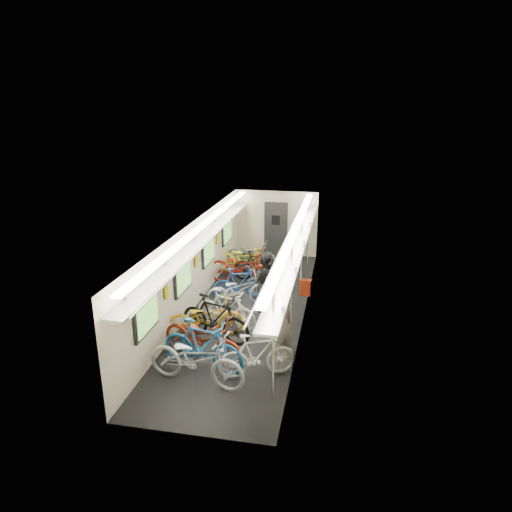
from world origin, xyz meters
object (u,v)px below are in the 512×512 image
at_px(bicycle_0, 196,359).
at_px(passenger_near, 281,324).
at_px(passenger_mid, 265,282).
at_px(bicycle_1, 203,346).
at_px(backpack, 306,287).

bearing_deg(bicycle_0, passenger_near, -39.61).
bearing_deg(passenger_mid, bicycle_1, 81.04).
xyz_separation_m(bicycle_0, backpack, (1.93, 2.35, 0.73)).
relative_size(bicycle_0, backpack, 5.54).
bearing_deg(passenger_near, passenger_mid, -112.45).
bearing_deg(bicycle_0, backpack, -28.72).
bearing_deg(passenger_near, backpack, -151.24).
bearing_deg(passenger_mid, passenger_near, 113.10).
bearing_deg(backpack, passenger_near, -99.86).
relative_size(passenger_near, backpack, 4.41).
relative_size(bicycle_0, bicycle_1, 1.11).
bearing_deg(passenger_mid, backpack, 138.05).
bearing_deg(bicycle_1, passenger_mid, -0.57).
bearing_deg(bicycle_1, backpack, -33.15).
relative_size(bicycle_1, passenger_mid, 1.14).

